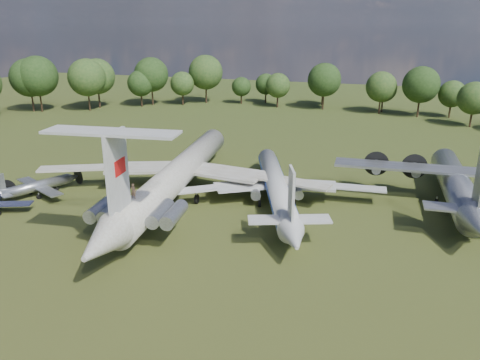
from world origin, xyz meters
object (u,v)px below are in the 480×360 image
(il62_airliner, at_px, (179,179))
(an12_transport, at_px, (456,189))
(small_prop_northwest, at_px, (36,189))
(person_on_il62, at_px, (133,191))
(tu104_jet, at_px, (276,191))

(il62_airliner, relative_size, an12_transport, 1.53)
(small_prop_northwest, xyz_separation_m, person_on_il62, (22.79, -9.37, 5.53))
(il62_airliner, relative_size, small_prop_northwest, 3.68)
(il62_airliner, xyz_separation_m, small_prop_northwest, (-20.79, -6.63, -1.71))
(person_on_il62, bearing_deg, il62_airliner, -79.53)
(small_prop_northwest, relative_size, person_on_il62, 8.53)
(an12_transport, xyz_separation_m, person_on_il62, (-37.23, -25.25, 4.16))
(tu104_jet, height_order, an12_transport, an12_transport)
(il62_airliner, xyz_separation_m, an12_transport, (39.24, 9.24, -0.35))
(tu104_jet, bearing_deg, person_on_il62, -146.12)
(tu104_jet, distance_m, small_prop_northwest, 36.46)
(an12_transport, height_order, small_prop_northwest, an12_transport)
(il62_airliner, bearing_deg, an12_transport, 6.10)
(an12_transport, relative_size, small_prop_northwest, 2.42)
(an12_transport, distance_m, small_prop_northwest, 62.10)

